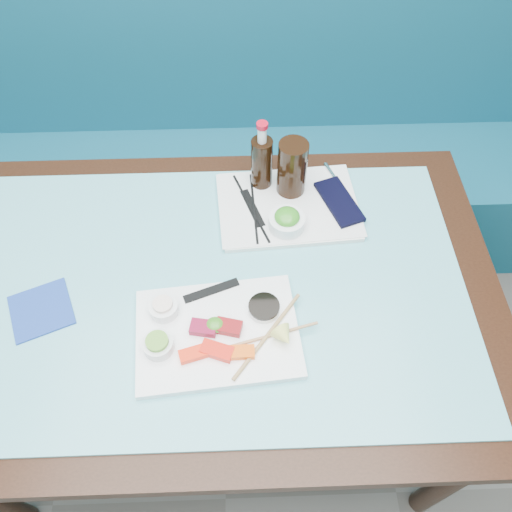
{
  "coord_description": "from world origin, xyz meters",
  "views": [
    {
      "loc": [
        0.09,
        0.81,
        1.77
      ],
      "look_at": [
        0.11,
        1.5,
        0.8
      ],
      "focal_mm": 35.0,
      "sensor_mm": 36.0,
      "label": 1
    }
  ],
  "objects_px": {
    "dining_table": "(213,305)",
    "sashimi_plate": "(218,333)",
    "blue_napkin": "(41,310)",
    "cola_bottle_body": "(262,165)",
    "booth_bench": "(221,158)",
    "seaweed_bowl": "(287,222)",
    "cola_glass": "(292,168)",
    "serving_tray": "(288,206)"
  },
  "relations": [
    {
      "from": "dining_table",
      "to": "sashimi_plate",
      "type": "distance_m",
      "value": 0.17
    },
    {
      "from": "sashimi_plate",
      "to": "blue_napkin",
      "type": "relative_size",
      "value": 2.68
    },
    {
      "from": "cola_bottle_body",
      "to": "blue_napkin",
      "type": "xyz_separation_m",
      "value": [
        -0.52,
        -0.37,
        -0.08
      ]
    },
    {
      "from": "booth_bench",
      "to": "seaweed_bowl",
      "type": "distance_m",
      "value": 0.82
    },
    {
      "from": "blue_napkin",
      "to": "sashimi_plate",
      "type": "bearing_deg",
      "value": -10.64
    },
    {
      "from": "sashimi_plate",
      "to": "cola_glass",
      "type": "distance_m",
      "value": 0.47
    },
    {
      "from": "seaweed_bowl",
      "to": "blue_napkin",
      "type": "bearing_deg",
      "value": -159.49
    },
    {
      "from": "cola_glass",
      "to": "cola_bottle_body",
      "type": "distance_m",
      "value": 0.08
    },
    {
      "from": "seaweed_bowl",
      "to": "cola_bottle_body",
      "type": "xyz_separation_m",
      "value": [
        -0.06,
        0.16,
        0.05
      ]
    },
    {
      "from": "sashimi_plate",
      "to": "seaweed_bowl",
      "type": "distance_m",
      "value": 0.34
    },
    {
      "from": "booth_bench",
      "to": "seaweed_bowl",
      "type": "relative_size",
      "value": 32.58
    },
    {
      "from": "cola_glass",
      "to": "cola_bottle_body",
      "type": "xyz_separation_m",
      "value": [
        -0.08,
        0.03,
        -0.01
      ]
    },
    {
      "from": "booth_bench",
      "to": "cola_glass",
      "type": "bearing_deg",
      "value": -68.68
    },
    {
      "from": "cola_glass",
      "to": "dining_table",
      "type": "bearing_deg",
      "value": -126.18
    },
    {
      "from": "sashimi_plate",
      "to": "cola_bottle_body",
      "type": "xyz_separation_m",
      "value": [
        0.12,
        0.45,
        0.07
      ]
    },
    {
      "from": "booth_bench",
      "to": "dining_table",
      "type": "xyz_separation_m",
      "value": [
        0.0,
        -0.84,
        0.29
      ]
    },
    {
      "from": "serving_tray",
      "to": "booth_bench",
      "type": "bearing_deg",
      "value": 104.81
    },
    {
      "from": "booth_bench",
      "to": "cola_glass",
      "type": "height_order",
      "value": "booth_bench"
    },
    {
      "from": "dining_table",
      "to": "serving_tray",
      "type": "xyz_separation_m",
      "value": [
        0.2,
        0.24,
        0.1
      ]
    },
    {
      "from": "booth_bench",
      "to": "blue_napkin",
      "type": "xyz_separation_m",
      "value": [
        -0.39,
        -0.89,
        0.39
      ]
    },
    {
      "from": "booth_bench",
      "to": "serving_tray",
      "type": "xyz_separation_m",
      "value": [
        0.2,
        -0.6,
        0.39
      ]
    },
    {
      "from": "dining_table",
      "to": "serving_tray",
      "type": "relative_size",
      "value": 3.95
    },
    {
      "from": "dining_table",
      "to": "cola_bottle_body",
      "type": "distance_m",
      "value": 0.39
    },
    {
      "from": "cola_glass",
      "to": "blue_napkin",
      "type": "relative_size",
      "value": 1.19
    },
    {
      "from": "cola_bottle_body",
      "to": "booth_bench",
      "type": "bearing_deg",
      "value": 104.65
    },
    {
      "from": "seaweed_bowl",
      "to": "blue_napkin",
      "type": "distance_m",
      "value": 0.62
    },
    {
      "from": "serving_tray",
      "to": "seaweed_bowl",
      "type": "relative_size",
      "value": 3.85
    },
    {
      "from": "sashimi_plate",
      "to": "serving_tray",
      "type": "distance_m",
      "value": 0.41
    },
    {
      "from": "dining_table",
      "to": "serving_tray",
      "type": "height_order",
      "value": "serving_tray"
    },
    {
      "from": "sashimi_plate",
      "to": "dining_table",
      "type": "bearing_deg",
      "value": 93.46
    },
    {
      "from": "booth_bench",
      "to": "seaweed_bowl",
      "type": "bearing_deg",
      "value": -74.04
    },
    {
      "from": "sashimi_plate",
      "to": "booth_bench",
      "type": "bearing_deg",
      "value": 85.84
    },
    {
      "from": "booth_bench",
      "to": "seaweed_bowl",
      "type": "height_order",
      "value": "booth_bench"
    },
    {
      "from": "booth_bench",
      "to": "sashimi_plate",
      "type": "height_order",
      "value": "booth_bench"
    },
    {
      "from": "serving_tray",
      "to": "sashimi_plate",
      "type": "bearing_deg",
      "value": -120.28
    },
    {
      "from": "seaweed_bowl",
      "to": "dining_table",
      "type": "bearing_deg",
      "value": -140.06
    },
    {
      "from": "booth_bench",
      "to": "blue_napkin",
      "type": "relative_size",
      "value": 22.51
    },
    {
      "from": "sashimi_plate",
      "to": "serving_tray",
      "type": "bearing_deg",
      "value": 58.23
    },
    {
      "from": "serving_tray",
      "to": "cola_glass",
      "type": "distance_m",
      "value": 0.1
    },
    {
      "from": "booth_bench",
      "to": "dining_table",
      "type": "height_order",
      "value": "booth_bench"
    },
    {
      "from": "sashimi_plate",
      "to": "seaweed_bowl",
      "type": "xyz_separation_m",
      "value": [
        0.17,
        0.29,
        0.02
      ]
    },
    {
      "from": "blue_napkin",
      "to": "dining_table",
      "type": "bearing_deg",
      "value": 8.11
    }
  ]
}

